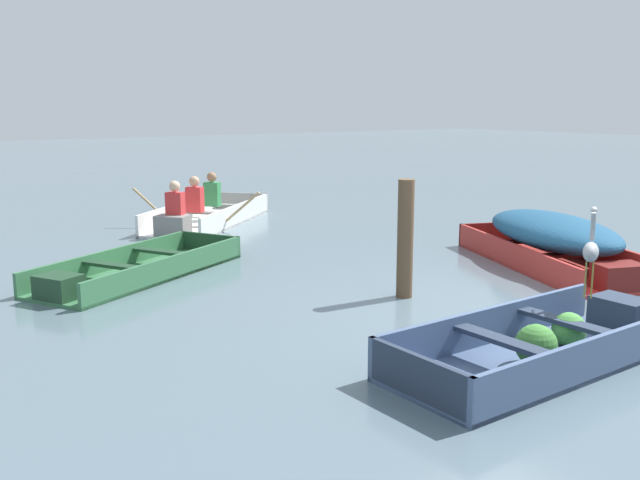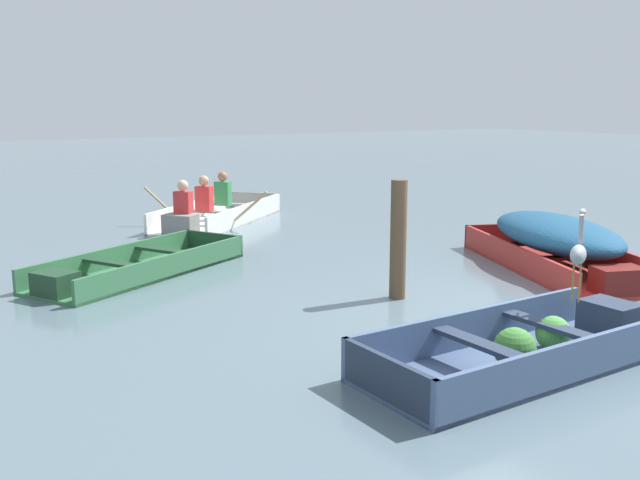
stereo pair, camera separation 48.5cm
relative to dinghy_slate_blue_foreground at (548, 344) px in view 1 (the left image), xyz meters
The scene contains 7 objects.
ground_plane 1.32m from the dinghy_slate_blue_foreground, 48.24° to the left, with size 80.00×80.00×0.00m, color slate.
dinghy_slate_blue_foreground is the anchor object (origin of this frame).
skiff_green_near_moored 5.20m from the dinghy_slate_blue_foreground, 111.25° to the left, with size 3.17×2.34×0.31m.
skiff_red_mid_moored 3.78m from the dinghy_slate_blue_foreground, 36.99° to the left, with size 2.28×3.43×0.71m.
rowboat_white_with_crew 7.94m from the dinghy_slate_blue_foreground, 86.06° to the left, with size 3.24×3.01×0.93m.
heron_on_dinghy 1.08m from the dinghy_slate_blue_foreground, 13.22° to the left, with size 0.42×0.32×0.84m.
mooring_post 2.33m from the dinghy_slate_blue_foreground, 81.49° to the left, with size 0.18×0.18×1.35m, color brown.
Camera 1 is at (-5.80, -4.66, 2.18)m, focal length 40.00 mm.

